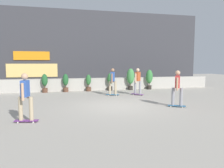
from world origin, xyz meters
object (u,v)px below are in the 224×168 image
(skater_far_right, at_px, (138,80))
(skater_far_left, at_px, (177,87))
(potted_plant_1, at_px, (66,82))
(potted_plant_3, at_px, (110,81))
(potted_plant_5, at_px, (149,78))
(potted_plant_0, at_px, (45,82))
(potted_plant_2, at_px, (89,82))
(potted_plant_4, at_px, (131,77))
(skater_by_wall_left, at_px, (25,95))
(skater_by_wall_right, at_px, (113,81))

(skater_far_right, xyz_separation_m, skater_far_left, (0.53, -3.81, 0.00))
(potted_plant_1, bearing_deg, skater_far_left, -52.50)
(potted_plant_3, height_order, potted_plant_5, potted_plant_5)
(potted_plant_0, height_order, skater_far_right, skater_far_right)
(potted_plant_2, bearing_deg, potted_plant_4, -0.00)
(potted_plant_0, xyz_separation_m, skater_far_left, (6.30, -6.39, 0.24))
(potted_plant_3, height_order, potted_plant_4, potted_plant_4)
(skater_by_wall_left, xyz_separation_m, skater_far_left, (6.37, 1.10, 0.00))
(potted_plant_2, height_order, skater_far_left, skater_far_left)
(potted_plant_0, xyz_separation_m, skater_by_wall_left, (-0.07, -7.49, 0.24))
(potted_plant_4, height_order, skater_by_wall_left, skater_by_wall_left)
(skater_far_right, distance_m, skater_by_wall_left, 7.63)
(potted_plant_0, relative_size, potted_plant_3, 1.00)
(potted_plant_0, relative_size, potted_plant_2, 1.07)
(potted_plant_1, height_order, potted_plant_4, potted_plant_4)
(potted_plant_1, relative_size, potted_plant_5, 0.84)
(skater_by_wall_left, height_order, skater_far_left, same)
(potted_plant_3, xyz_separation_m, potted_plant_5, (3.08, -0.00, 0.17))
(potted_plant_2, relative_size, potted_plant_5, 0.79)
(potted_plant_0, xyz_separation_m, potted_plant_1, (1.40, 0.00, -0.01))
(skater_by_wall_left, bearing_deg, skater_far_right, 40.02)
(potted_plant_1, relative_size, potted_plant_2, 1.06)
(potted_plant_2, xyz_separation_m, potted_plant_3, (1.58, 0.00, 0.07))
(potted_plant_1, xyz_separation_m, skater_far_right, (4.37, -2.58, 0.25))
(potted_plant_2, distance_m, skater_by_wall_right, 2.68)
(potted_plant_2, distance_m, potted_plant_3, 1.58)
(potted_plant_4, height_order, potted_plant_5, potted_plant_4)
(potted_plant_5, bearing_deg, potted_plant_3, 180.00)
(potted_plant_4, height_order, skater_far_left, skater_far_left)
(potted_plant_0, xyz_separation_m, skater_by_wall_right, (4.21, -2.37, 0.24))
(potted_plant_0, distance_m, potted_plant_4, 6.16)
(skater_by_wall_left, bearing_deg, skater_by_wall_right, 50.06)
(potted_plant_1, bearing_deg, potted_plant_2, 0.00)
(skater_far_right, height_order, skater_far_left, same)
(skater_by_wall_right, bearing_deg, potted_plant_0, 150.57)
(potted_plant_2, distance_m, potted_plant_5, 4.66)
(skater_far_right, bearing_deg, potted_plant_5, 53.82)
(potted_plant_5, xyz_separation_m, skater_by_wall_left, (-7.73, -7.49, 0.07))
(potted_plant_2, bearing_deg, skater_by_wall_left, -112.31)
(potted_plant_2, xyz_separation_m, skater_by_wall_left, (-3.07, -7.49, 0.31))
(potted_plant_3, distance_m, skater_far_right, 2.85)
(potted_plant_1, xyz_separation_m, potted_plant_3, (3.18, 0.00, 0.01))
(potted_plant_5, bearing_deg, potted_plant_1, 180.00)
(potted_plant_0, height_order, potted_plant_4, potted_plant_4)
(potted_plant_3, relative_size, skater_by_wall_right, 0.75)
(skater_by_wall_right, bearing_deg, skater_far_right, -7.60)
(potted_plant_1, bearing_deg, skater_far_right, -30.57)
(skater_by_wall_right, bearing_deg, potted_plant_3, 81.12)
(potted_plant_0, relative_size, skater_far_left, 0.75)
(potted_plant_0, height_order, potted_plant_5, potted_plant_5)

